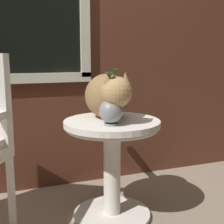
% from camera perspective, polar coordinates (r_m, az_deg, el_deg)
% --- Properties ---
extents(back_wall, '(4.00, 0.07, 2.60)m').
position_cam_1_polar(back_wall, '(2.39, -9.48, 17.28)').
color(back_wall, '#562D1E').
rests_on(back_wall, ground_plane).
extents(wicker_side_table, '(0.58, 0.58, 0.62)m').
position_cam_1_polar(wicker_side_table, '(1.91, 0.00, -7.57)').
color(wicker_side_table, silver).
rests_on(wicker_side_table, ground_plane).
extents(cat, '(0.30, 0.67, 0.29)m').
position_cam_1_polar(cat, '(1.89, -0.65, 3.03)').
color(cat, olive).
rests_on(cat, wicker_side_table).
extents(pewter_vase_with_ivy, '(0.13, 0.13, 0.31)m').
position_cam_1_polar(pewter_vase_with_ivy, '(1.72, -0.23, 0.74)').
color(pewter_vase_with_ivy, gray).
rests_on(pewter_vase_with_ivy, wicker_side_table).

